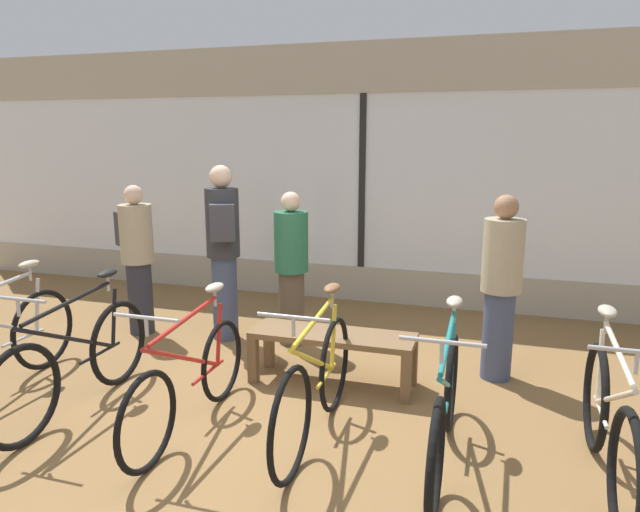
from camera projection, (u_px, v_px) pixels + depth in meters
ground_plane at (258, 422)px, 4.26m from camera, size 24.00×24.00×0.00m
shop_back_wall at (363, 173)px, 7.08m from camera, size 12.00×0.08×3.20m
bicycle_left at (76, 361)px, 4.38m from camera, size 0.46×1.79×1.04m
bicycle_center_left at (190, 380)px, 4.10m from camera, size 0.46×1.70×1.01m
bicycle_center_right at (316, 384)px, 3.95m from camera, size 0.46×1.72×1.05m
bicycle_right at (445, 410)px, 3.63m from camera, size 0.46×1.77×1.03m
bicycle_far_right at (609, 426)px, 3.40m from camera, size 0.46×1.72×1.05m
display_bench at (333, 342)px, 4.85m from camera, size 1.40×0.44×0.46m
customer_near_rack at (291, 266)px, 5.72m from camera, size 0.44×0.44×1.56m
customer_by_window at (223, 247)px, 5.81m from camera, size 0.47×0.56×1.81m
customer_mid_floor at (137, 255)px, 6.04m from camera, size 0.56×0.51×1.60m
customer_near_bench at (501, 285)px, 4.87m from camera, size 0.47×0.47×1.62m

